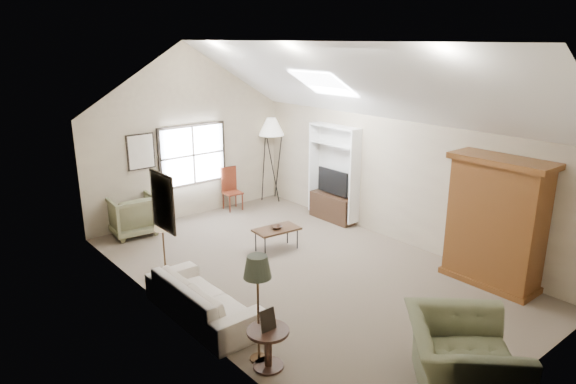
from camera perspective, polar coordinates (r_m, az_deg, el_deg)
room_shell at (r=8.53m, az=1.75°, el=11.10°), size 5.01×8.01×4.00m
window at (r=12.08m, az=-10.52°, el=4.07°), size 1.72×0.08×1.42m
skylight at (r=10.06m, az=3.96°, el=12.01°), size 0.80×1.20×0.52m
wall_art at (r=9.39m, az=-15.00°, el=1.88°), size 1.97×3.71×0.88m
armoire at (r=9.23m, az=22.09°, el=-3.14°), size 0.60×1.50×2.20m
tv_alcove at (r=11.62m, az=5.10°, el=2.26°), size 0.32×1.30×2.10m
media_console at (r=11.85m, az=4.92°, el=-1.73°), size 0.34×1.18×0.60m
tv_panel at (r=11.67m, az=5.00°, el=1.15°), size 0.05×0.90×0.55m
sofa at (r=7.93m, az=-9.44°, el=-11.55°), size 0.85×2.16×0.63m
armchair_near at (r=6.59m, az=18.72°, el=-17.35°), size 1.83×1.83×0.90m
armchair_far at (r=11.43m, az=-16.92°, el=-2.45°), size 1.00×1.03×0.86m
coffee_table at (r=10.18m, az=-1.27°, el=-5.27°), size 0.94×0.58×0.46m
bowl at (r=10.09m, az=-1.28°, el=-3.93°), size 0.23×0.23×0.05m
side_table at (r=6.80m, az=-2.22°, el=-16.98°), size 0.54×0.54×0.54m
side_chair at (r=12.54m, az=-6.19°, el=0.33°), size 0.45×0.45×1.04m
tripod_lamp at (r=13.08m, az=-1.84°, el=3.69°), size 0.82×0.82×2.18m
dark_lamp at (r=6.69m, az=-3.34°, el=-12.79°), size 0.36×0.36×1.51m
tan_lamp at (r=8.75m, az=-13.59°, el=-6.41°), size 0.27×0.27×1.35m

